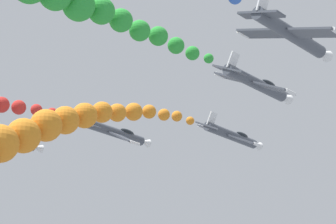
# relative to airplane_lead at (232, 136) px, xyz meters

# --- Properties ---
(airplane_lead) EXTENTS (8.65, 10.35, 4.72)m
(airplane_lead) POSITION_rel_airplane_lead_xyz_m (0.00, 0.00, 0.00)
(airplane_lead) COLOR #474C56
(smoke_trail_lead) EXTENTS (4.34, 29.41, 13.07)m
(smoke_trail_lead) POSITION_rel_airplane_lead_xyz_m (1.38, -28.03, -7.15)
(smoke_trail_lead) COLOR orange
(airplane_left_inner) EXTENTS (8.48, 10.35, 5.05)m
(airplane_left_inner) POSITION_rel_airplane_lead_xyz_m (-9.36, -10.35, 0.02)
(airplane_left_inner) COLOR #474C56
(airplane_right_inner) EXTENTS (8.63, 10.35, 4.77)m
(airplane_right_inner) POSITION_rel_airplane_lead_xyz_m (11.47, -10.67, -0.16)
(airplane_right_inner) COLOR #474C56
(smoke_trail_right_inner) EXTENTS (2.83, 23.57, 3.80)m
(smoke_trail_right_inner) POSITION_rel_airplane_lead_xyz_m (11.77, -33.89, -1.23)
(smoke_trail_right_inner) COLOR green
(airplane_left_outer) EXTENTS (8.59, 10.35, 4.85)m
(airplane_left_outer) POSITION_rel_airplane_lead_xyz_m (-19.73, -18.88, -0.39)
(airplane_left_outer) COLOR #474C56
(airplane_right_outer) EXTENTS (9.13, 10.35, 3.55)m
(airplane_right_outer) POSITION_rel_airplane_lead_xyz_m (20.56, -18.49, -1.11)
(airplane_right_outer) COLOR #474C56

